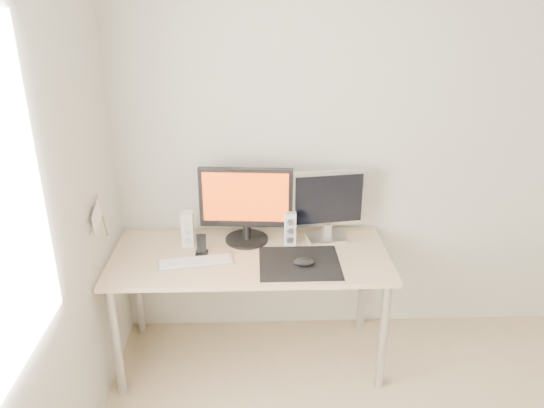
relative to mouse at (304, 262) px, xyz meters
name	(u,v)px	position (x,y,z in m)	size (l,w,h in m)	color
wall_back	(401,148)	(0.63, 0.52, 0.50)	(3.50, 3.50, 0.00)	beige
mousepad	(300,263)	(-0.02, 0.03, -0.02)	(0.45, 0.40, 0.00)	black
mouse	(304,262)	(0.00, 0.00, 0.00)	(0.12, 0.07, 0.04)	black
desk	(250,266)	(-0.30, 0.15, -0.10)	(1.60, 0.70, 0.73)	#D1B587
main_monitor	(246,202)	(-0.32, 0.31, 0.23)	(0.55, 0.28, 0.47)	black
second_monitor	(328,202)	(0.17, 0.34, 0.22)	(0.45, 0.19, 0.43)	silver
speaker_left	(188,229)	(-0.66, 0.28, 0.08)	(0.07, 0.08, 0.21)	white
speaker_right	(290,228)	(-0.06, 0.27, 0.08)	(0.07, 0.08, 0.21)	silver
keyboard	(196,262)	(-0.60, 0.05, -0.02)	(0.43, 0.19, 0.02)	#BDBDBF
phone_dock	(202,248)	(-0.58, 0.15, 0.01)	(0.07, 0.06, 0.13)	black
pennant	(99,216)	(-1.09, 0.00, 0.29)	(0.01, 0.23, 0.29)	#A57F54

